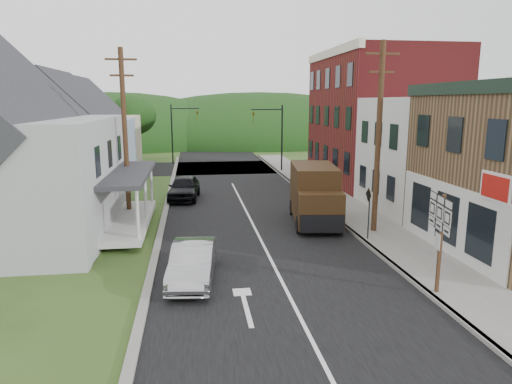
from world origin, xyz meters
name	(u,v)px	position (x,y,z in m)	size (l,w,h in m)	color
ground	(273,264)	(0.00, 0.00, 0.00)	(120.00, 120.00, 0.00)	#2D4719
road	(244,207)	(0.00, 10.00, 0.00)	(9.00, 90.00, 0.02)	black
cross_road	(224,168)	(0.00, 27.00, 0.00)	(60.00, 9.00, 0.02)	black
sidewalk_right	(348,210)	(5.90, 8.00, 0.07)	(2.80, 55.00, 0.15)	slate
curb_right	(326,211)	(4.55, 8.00, 0.07)	(0.20, 55.00, 0.15)	slate
curb_left	(164,217)	(-4.65, 8.00, 0.06)	(0.30, 55.00, 0.12)	slate
storefront_white	(444,155)	(11.30, 7.50, 3.25)	(8.00, 7.00, 6.50)	silver
storefront_red	(379,119)	(11.30, 17.00, 5.00)	(8.00, 12.00, 10.00)	maroon
house_blue	(78,139)	(-11.00, 17.00, 3.69)	(7.14, 8.16, 7.28)	#869DB7
house_cream	(96,131)	(-11.50, 26.00, 3.69)	(7.14, 8.16, 7.28)	beige
utility_pole_right	(378,137)	(5.60, 3.50, 4.66)	(1.60, 0.26, 9.00)	#472D19
utility_pole_left	(125,133)	(-6.50, 8.00, 4.66)	(1.60, 0.26, 9.00)	#472D19
traffic_signal_right	(274,130)	(4.30, 23.50, 3.76)	(2.87, 0.20, 6.00)	black
traffic_signal_left	(179,127)	(-4.30, 30.50, 3.76)	(2.87, 0.20, 6.00)	black
tree_left_d	(133,115)	(-9.00, 32.00, 4.88)	(4.80, 4.80, 6.94)	#382616
forested_ridge	(211,142)	(0.00, 55.00, 0.00)	(90.00, 30.00, 16.00)	black
silver_sedan	(193,263)	(-3.11, -1.35, 0.69)	(1.45, 4.16, 1.37)	#9F9FA3
dark_sedan	(184,188)	(-3.61, 12.75, 0.77)	(1.81, 4.51, 1.54)	black
delivery_van	(315,195)	(3.23, 5.72, 1.52)	(2.84, 5.60, 3.00)	#321F0D
route_sign_cluster	(440,229)	(4.75, -3.74, 2.27)	(0.39, 1.85, 3.27)	#472D19
warning_sign	(369,206)	(4.78, 2.23, 1.67)	(0.09, 0.66, 2.37)	black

